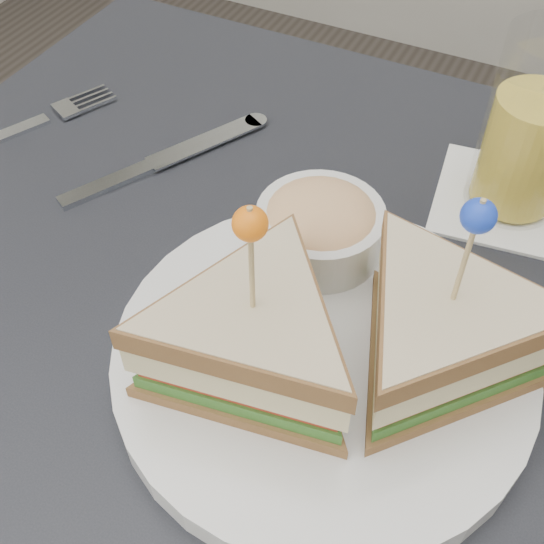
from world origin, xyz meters
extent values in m
cube|color=black|center=(0.00, 0.00, 0.73)|extent=(0.80, 0.80, 0.03)
cylinder|color=black|center=(-0.35, 0.35, 0.36)|extent=(0.04, 0.04, 0.72)
cylinder|color=white|center=(0.06, -0.02, 0.76)|extent=(0.39, 0.39, 0.02)
cylinder|color=white|center=(0.06, -0.02, 0.77)|extent=(0.39, 0.39, 0.01)
cylinder|color=tan|center=(0.03, -0.06, 0.88)|extent=(0.00, 0.00, 0.09)
sphere|color=orange|center=(0.03, -0.06, 0.92)|extent=(0.03, 0.03, 0.02)
cylinder|color=tan|center=(0.14, 0.00, 0.88)|extent=(0.00, 0.00, 0.09)
sphere|color=#1838BA|center=(0.14, 0.00, 0.92)|extent=(0.03, 0.03, 0.02)
cylinder|color=white|center=(0.02, 0.07, 0.79)|extent=(0.13, 0.13, 0.04)
ellipsoid|color=#E0B772|center=(0.02, 0.07, 0.81)|extent=(0.12, 0.12, 0.04)
cube|color=silver|center=(-0.30, 0.15, 0.75)|extent=(0.04, 0.03, 0.00)
cube|color=silver|center=(-0.19, 0.08, 0.75)|extent=(0.06, 0.10, 0.01)
cube|color=silver|center=(-0.14, 0.17, 0.75)|extent=(0.08, 0.12, 0.00)
cylinder|color=silver|center=(-0.12, 0.22, 0.75)|extent=(0.03, 0.03, 0.00)
cube|color=white|center=(0.14, 0.22, 0.75)|extent=(0.14, 0.14, 0.00)
cylinder|color=gold|center=(0.14, 0.22, 0.81)|extent=(0.08, 0.08, 0.10)
cylinder|color=white|center=(0.14, 0.22, 0.83)|extent=(0.09, 0.09, 0.16)
cube|color=white|center=(0.13, 0.21, 0.85)|extent=(0.02, 0.02, 0.02)
camera|label=1|loc=(0.16, -0.28, 1.17)|focal=45.00mm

